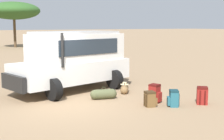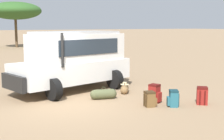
{
  "view_description": "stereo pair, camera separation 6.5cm",
  "coord_description": "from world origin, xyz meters",
  "px_view_note": "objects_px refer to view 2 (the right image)",
  "views": [
    {
      "loc": [
        -3.69,
        -9.62,
        2.7
      ],
      "look_at": [
        2.11,
        0.56,
        1.0
      ],
      "focal_mm": 50.0,
      "sensor_mm": 36.0,
      "label": 1
    },
    {
      "loc": [
        -3.63,
        -9.65,
        2.7
      ],
      "look_at": [
        2.11,
        0.56,
        1.0
      ],
      "focal_mm": 50.0,
      "sensor_mm": 36.0,
      "label": 2
    }
  ],
  "objects_px": {
    "duffel_bag_soft_canvas": "(103,94)",
    "backpack_outermost": "(202,96)",
    "backpack_cluster_center": "(150,99)",
    "safari_vehicle": "(74,59)",
    "duffel_bag_low_black_case": "(125,89)",
    "backpack_near_rear_wheel": "(155,94)",
    "backpack_beside_front_wheel": "(173,99)",
    "acacia_tree_right_mid": "(15,11)"
  },
  "relations": [
    {
      "from": "backpack_beside_front_wheel",
      "to": "duffel_bag_soft_canvas",
      "type": "relative_size",
      "value": 0.57
    },
    {
      "from": "backpack_beside_front_wheel",
      "to": "duffel_bag_soft_canvas",
      "type": "height_order",
      "value": "backpack_beside_front_wheel"
    },
    {
      "from": "backpack_outermost",
      "to": "acacia_tree_right_mid",
      "type": "height_order",
      "value": "acacia_tree_right_mid"
    },
    {
      "from": "duffel_bag_soft_canvas",
      "to": "backpack_outermost",
      "type": "bearing_deg",
      "value": -42.38
    },
    {
      "from": "backpack_beside_front_wheel",
      "to": "backpack_near_rear_wheel",
      "type": "bearing_deg",
      "value": 106.08
    },
    {
      "from": "backpack_cluster_center",
      "to": "duffel_bag_low_black_case",
      "type": "relative_size",
      "value": 0.69
    },
    {
      "from": "backpack_near_rear_wheel",
      "to": "duffel_bag_soft_canvas",
      "type": "relative_size",
      "value": 0.67
    },
    {
      "from": "safari_vehicle",
      "to": "acacia_tree_right_mid",
      "type": "xyz_separation_m",
      "value": [
        3.57,
        26.82,
        3.08
      ]
    },
    {
      "from": "backpack_near_rear_wheel",
      "to": "backpack_cluster_center",
      "type": "bearing_deg",
      "value": -142.44
    },
    {
      "from": "safari_vehicle",
      "to": "duffel_bag_low_black_case",
      "type": "relative_size",
      "value": 7.35
    },
    {
      "from": "backpack_cluster_center",
      "to": "duffel_bag_low_black_case",
      "type": "distance_m",
      "value": 2.27
    },
    {
      "from": "safari_vehicle",
      "to": "duffel_bag_soft_canvas",
      "type": "bearing_deg",
      "value": -80.98
    },
    {
      "from": "backpack_cluster_center",
      "to": "backpack_outermost",
      "type": "bearing_deg",
      "value": -20.15
    },
    {
      "from": "backpack_near_rear_wheel",
      "to": "backpack_outermost",
      "type": "distance_m",
      "value": 1.61
    },
    {
      "from": "safari_vehicle",
      "to": "acacia_tree_right_mid",
      "type": "height_order",
      "value": "acacia_tree_right_mid"
    },
    {
      "from": "backpack_cluster_center",
      "to": "backpack_outermost",
      "type": "relative_size",
      "value": 0.84
    },
    {
      "from": "backpack_cluster_center",
      "to": "duffel_bag_soft_canvas",
      "type": "xyz_separation_m",
      "value": [
        -0.84,
        1.71,
        -0.07
      ]
    },
    {
      "from": "safari_vehicle",
      "to": "backpack_beside_front_wheel",
      "type": "bearing_deg",
      "value": -65.73
    },
    {
      "from": "backpack_cluster_center",
      "to": "backpack_near_rear_wheel",
      "type": "distance_m",
      "value": 0.6
    },
    {
      "from": "backpack_cluster_center",
      "to": "duffel_bag_low_black_case",
      "type": "bearing_deg",
      "value": 80.04
    },
    {
      "from": "backpack_near_rear_wheel",
      "to": "duffel_bag_low_black_case",
      "type": "distance_m",
      "value": 1.88
    },
    {
      "from": "backpack_outermost",
      "to": "duffel_bag_low_black_case",
      "type": "xyz_separation_m",
      "value": [
        -1.34,
        2.87,
        -0.14
      ]
    },
    {
      "from": "safari_vehicle",
      "to": "backpack_beside_front_wheel",
      "type": "height_order",
      "value": "safari_vehicle"
    },
    {
      "from": "backpack_outermost",
      "to": "duffel_bag_soft_canvas",
      "type": "relative_size",
      "value": 0.63
    },
    {
      "from": "safari_vehicle",
      "to": "backpack_near_rear_wheel",
      "type": "relative_size",
      "value": 8.43
    },
    {
      "from": "acacia_tree_right_mid",
      "to": "duffel_bag_low_black_case",
      "type": "bearing_deg",
      "value": -94.08
    },
    {
      "from": "safari_vehicle",
      "to": "backpack_outermost",
      "type": "height_order",
      "value": "safari_vehicle"
    },
    {
      "from": "backpack_cluster_center",
      "to": "duffel_bag_soft_canvas",
      "type": "bearing_deg",
      "value": 116.15
    },
    {
      "from": "backpack_beside_front_wheel",
      "to": "duffel_bag_low_black_case",
      "type": "distance_m",
      "value": 2.63
    },
    {
      "from": "duffel_bag_soft_canvas",
      "to": "acacia_tree_right_mid",
      "type": "height_order",
      "value": "acacia_tree_right_mid"
    },
    {
      "from": "duffel_bag_low_black_case",
      "to": "acacia_tree_right_mid",
      "type": "relative_size",
      "value": 0.12
    },
    {
      "from": "backpack_beside_front_wheel",
      "to": "backpack_cluster_center",
      "type": "distance_m",
      "value": 0.78
    },
    {
      "from": "safari_vehicle",
      "to": "backpack_cluster_center",
      "type": "distance_m",
      "value": 4.03
    },
    {
      "from": "backpack_cluster_center",
      "to": "backpack_near_rear_wheel",
      "type": "xyz_separation_m",
      "value": [
        0.47,
        0.36,
        0.07
      ]
    },
    {
      "from": "safari_vehicle",
      "to": "acacia_tree_right_mid",
      "type": "relative_size",
      "value": 0.86
    },
    {
      "from": "backpack_beside_front_wheel",
      "to": "acacia_tree_right_mid",
      "type": "bearing_deg",
      "value": 86.81
    },
    {
      "from": "backpack_near_rear_wheel",
      "to": "duffel_bag_low_black_case",
      "type": "xyz_separation_m",
      "value": [
        -0.08,
        1.87,
        -0.15
      ]
    },
    {
      "from": "backpack_near_rear_wheel",
      "to": "duffel_bag_soft_canvas",
      "type": "bearing_deg",
      "value": 134.27
    },
    {
      "from": "backpack_cluster_center",
      "to": "backpack_near_rear_wheel",
      "type": "bearing_deg",
      "value": 37.56
    },
    {
      "from": "backpack_cluster_center",
      "to": "acacia_tree_right_mid",
      "type": "bearing_deg",
      "value": 85.49
    },
    {
      "from": "backpack_beside_front_wheel",
      "to": "duffel_bag_low_black_case",
      "type": "bearing_deg",
      "value": 96.4
    },
    {
      "from": "safari_vehicle",
      "to": "backpack_outermost",
      "type": "relative_size",
      "value": 8.94
    }
  ]
}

